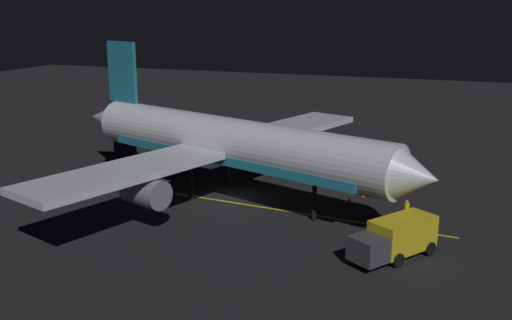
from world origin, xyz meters
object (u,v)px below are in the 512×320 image
object	(u,v)px
traffic_cone_near_right	(323,183)
ground_crew_worker	(406,211)
baggage_truck	(396,239)
traffic_cone_under_wing	(363,194)
airliner	(227,144)
traffic_cone_near_left	(343,187)
catering_truck	(327,163)
traffic_cone_far	(349,200)

from	to	relation	value
traffic_cone_near_right	ground_crew_worker	bearing A→B (deg)	49.03
baggage_truck	traffic_cone_under_wing	distance (m)	12.29
airliner	traffic_cone_under_wing	size ratio (longest dim) A/B	63.22
baggage_truck	traffic_cone_near_left	xyz separation A→B (m)	(-13.09, -6.09, -1.04)
airliner	catering_truck	distance (m)	11.26
traffic_cone_near_left	traffic_cone_far	world-z (taller)	same
baggage_truck	traffic_cone_far	size ratio (longest dim) A/B	11.27
catering_truck	traffic_cone_near_right	distance (m)	3.08
catering_truck	baggage_truck	bearing A→B (deg)	26.98
ground_crew_worker	baggage_truck	bearing A→B (deg)	0.68
catering_truck	ground_crew_worker	bearing A→B (deg)	40.34
baggage_truck	traffic_cone_near_left	size ratio (longest dim) A/B	11.27
catering_truck	traffic_cone_near_left	size ratio (longest dim) A/B	11.75
catering_truck	traffic_cone_near_left	distance (m)	4.06
traffic_cone_near_right	traffic_cone_under_wing	bearing A→B (deg)	63.68
traffic_cone_near_right	airliner	bearing A→B (deg)	-48.07
baggage_truck	ground_crew_worker	distance (m)	6.65
baggage_truck	catering_truck	distance (m)	18.32
airliner	baggage_truck	distance (m)	16.70
catering_truck	ground_crew_worker	size ratio (longest dim) A/B	3.71
traffic_cone_near_right	catering_truck	bearing A→B (deg)	-172.57
traffic_cone_under_wing	traffic_cone_far	xyz separation A→B (m)	(1.88, -0.76, 0.00)
ground_crew_worker	traffic_cone_under_wing	world-z (taller)	ground_crew_worker
traffic_cone_far	catering_truck	bearing A→B (deg)	-152.46
catering_truck	traffic_cone_far	xyz separation A→B (m)	(6.66, 3.47, -1.06)
airliner	ground_crew_worker	world-z (taller)	airliner
traffic_cone_near_right	traffic_cone_under_wing	distance (m)	4.31
catering_truck	traffic_cone_under_wing	bearing A→B (deg)	41.55
traffic_cone_far	traffic_cone_under_wing	bearing A→B (deg)	157.98
airliner	catering_truck	xyz separation A→B (m)	(-8.79, 6.22, -3.28)
ground_crew_worker	traffic_cone_under_wing	xyz separation A→B (m)	(-4.91, -3.99, -0.64)
traffic_cone_far	baggage_truck	bearing A→B (deg)	26.59
catering_truck	traffic_cone_under_wing	xyz separation A→B (m)	(4.78, 4.24, -1.06)
catering_truck	traffic_cone_near_right	xyz separation A→B (m)	(2.87, 0.37, -1.06)
traffic_cone_near_left	traffic_cone_near_right	bearing A→B (deg)	-101.27
traffic_cone_near_right	baggage_truck	bearing A→B (deg)	30.53
airliner	ground_crew_worker	size ratio (longest dim) A/B	19.98
traffic_cone_under_wing	airliner	bearing A→B (deg)	-69.00
ground_crew_worker	traffic_cone_under_wing	distance (m)	6.36
traffic_cone_under_wing	traffic_cone_far	world-z (taller)	same
catering_truck	traffic_cone_under_wing	size ratio (longest dim) A/B	11.75
traffic_cone_near_left	traffic_cone_near_right	size ratio (longest dim) A/B	1.00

